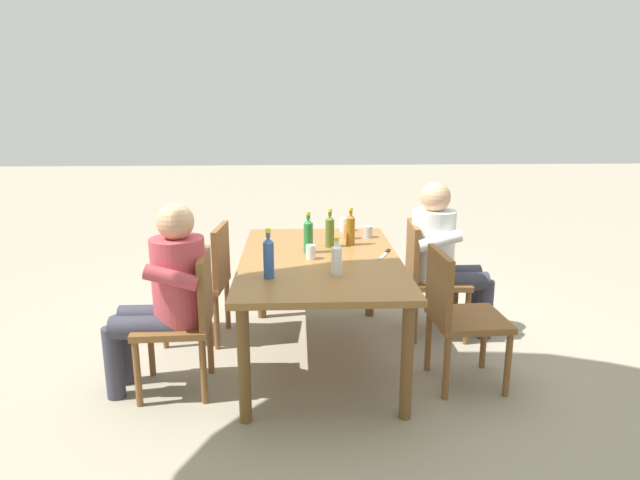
% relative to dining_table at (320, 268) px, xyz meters
% --- Properties ---
extents(ground_plane, '(24.00, 24.00, 0.00)m').
position_rel_dining_table_xyz_m(ground_plane, '(0.00, 0.00, -0.65)').
color(ground_plane, gray).
extents(dining_table, '(1.71, 1.06, 0.73)m').
position_rel_dining_table_xyz_m(dining_table, '(0.00, 0.00, 0.00)').
color(dining_table, olive).
rests_on(dining_table, ground_plane).
extents(chair_far_left, '(0.46, 0.46, 0.87)m').
position_rel_dining_table_xyz_m(chair_far_left, '(-0.38, 0.83, -0.17)').
color(chair_far_left, brown).
rests_on(chair_far_left, ground_plane).
extents(chair_near_right, '(0.47, 0.47, 0.87)m').
position_rel_dining_table_xyz_m(chair_near_right, '(0.39, -0.83, -0.17)').
color(chair_near_right, brown).
rests_on(chair_near_right, ground_plane).
extents(chair_near_left, '(0.46, 0.46, 0.87)m').
position_rel_dining_table_xyz_m(chair_near_left, '(-0.39, -0.83, -0.17)').
color(chair_near_left, brown).
rests_on(chair_near_left, ground_plane).
extents(chair_far_right, '(0.48, 0.48, 0.87)m').
position_rel_dining_table_xyz_m(chair_far_right, '(0.38, 0.83, -0.17)').
color(chair_far_right, brown).
rests_on(chair_far_right, ground_plane).
extents(person_in_white_shirt, '(0.47, 0.61, 1.18)m').
position_rel_dining_table_xyz_m(person_in_white_shirt, '(-0.39, 0.94, 0.00)').
color(person_in_white_shirt, '#B7424C').
rests_on(person_in_white_shirt, ground_plane).
extents(person_in_plaid_shirt, '(0.47, 0.61, 1.18)m').
position_rel_dining_table_xyz_m(person_in_plaid_shirt, '(0.39, -0.94, 0.00)').
color(person_in_plaid_shirt, white).
rests_on(person_in_plaid_shirt, ground_plane).
extents(bottle_amber, '(0.06, 0.06, 0.28)m').
position_rel_dining_table_xyz_m(bottle_amber, '(0.32, -0.23, 0.20)').
color(bottle_amber, '#996019').
rests_on(bottle_amber, dining_table).
extents(bottle_blue, '(0.06, 0.06, 0.30)m').
position_rel_dining_table_xyz_m(bottle_blue, '(-0.43, 0.32, 0.21)').
color(bottle_blue, '#2D56A3').
rests_on(bottle_blue, dining_table).
extents(bottle_olive, '(0.06, 0.06, 0.28)m').
position_rel_dining_table_xyz_m(bottle_olive, '(0.28, -0.08, 0.20)').
color(bottle_olive, '#566623').
rests_on(bottle_olive, dining_table).
extents(bottle_clear, '(0.06, 0.06, 0.23)m').
position_rel_dining_table_xyz_m(bottle_clear, '(-0.38, -0.08, 0.18)').
color(bottle_clear, white).
rests_on(bottle_clear, dining_table).
extents(bottle_green, '(0.06, 0.06, 0.29)m').
position_rel_dining_table_xyz_m(bottle_green, '(0.12, 0.08, 0.20)').
color(bottle_green, '#287A38').
rests_on(bottle_green, dining_table).
extents(cup_steel, '(0.07, 0.07, 0.09)m').
position_rel_dining_table_xyz_m(cup_steel, '(0.54, -0.39, 0.12)').
color(cup_steel, '#B2B7BC').
rests_on(cup_steel, dining_table).
extents(cup_terracotta, '(0.07, 0.07, 0.12)m').
position_rel_dining_table_xyz_m(cup_terracotta, '(0.51, -0.24, 0.14)').
color(cup_terracotta, '#BC6B47').
rests_on(cup_terracotta, dining_table).
extents(cup_glass, '(0.08, 0.08, 0.10)m').
position_rel_dining_table_xyz_m(cup_glass, '(0.77, -0.23, 0.13)').
color(cup_glass, silver).
rests_on(cup_glass, dining_table).
extents(cup_white, '(0.07, 0.07, 0.09)m').
position_rel_dining_table_xyz_m(cup_white, '(-0.03, 0.06, 0.12)').
color(cup_white, white).
rests_on(cup_white, dining_table).
extents(table_knife, '(0.23, 0.11, 0.01)m').
position_rel_dining_table_xyz_m(table_knife, '(0.06, -0.45, 0.08)').
color(table_knife, silver).
rests_on(table_knife, dining_table).
extents(backpack_by_near_side, '(0.32, 0.21, 0.39)m').
position_rel_dining_table_xyz_m(backpack_by_near_side, '(1.32, 0.36, -0.47)').
color(backpack_by_near_side, maroon).
rests_on(backpack_by_near_side, ground_plane).
extents(backpack_by_far_side, '(0.32, 0.23, 0.42)m').
position_rel_dining_table_xyz_m(backpack_by_far_side, '(1.31, 0.20, -0.45)').
color(backpack_by_far_side, '#47663D').
rests_on(backpack_by_far_side, ground_plane).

